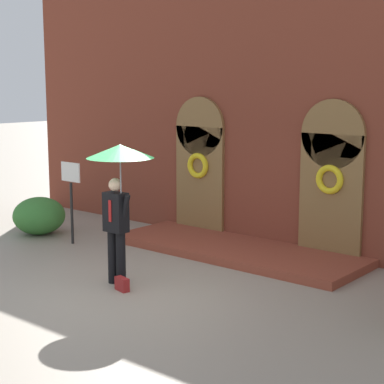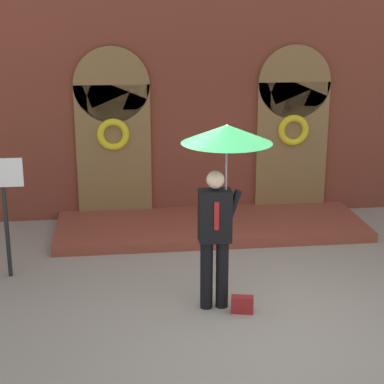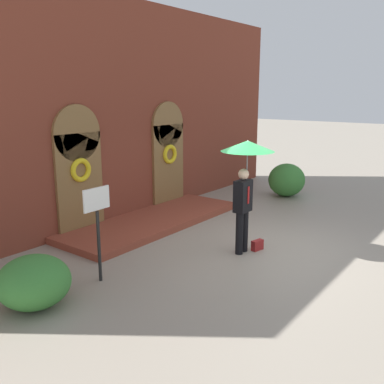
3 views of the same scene
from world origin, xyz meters
name	(u,v)px [view 2 (image 2 of 3)]	position (x,y,z in m)	size (l,w,h in m)	color
ground_plane	(246,313)	(0.00, 0.00, 0.00)	(80.00, 80.00, 0.00)	gray
building_facade	(203,66)	(0.00, 4.15, 2.68)	(14.00, 2.30, 5.60)	brown
person_with_umbrella	(224,162)	(-0.28, 0.22, 1.91)	(1.10, 1.10, 2.36)	black
handbag	(242,304)	(-0.05, 0.02, 0.11)	(0.28, 0.12, 0.22)	maroon
sign_post	(4,198)	(-3.11, 1.53, 1.16)	(0.56, 0.06, 1.72)	black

